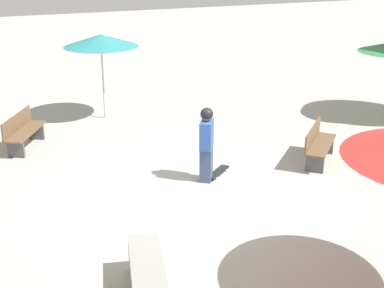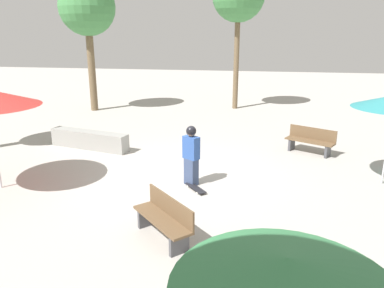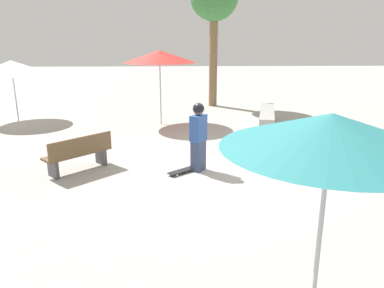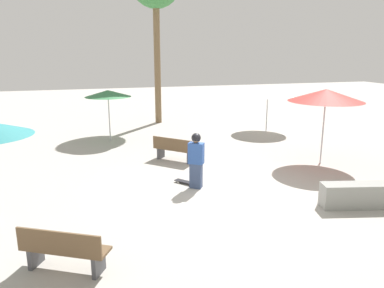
# 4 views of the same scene
# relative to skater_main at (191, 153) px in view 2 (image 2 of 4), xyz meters

# --- Properties ---
(ground_plane) EXTENTS (60.00, 60.00, 0.00)m
(ground_plane) POSITION_rel_skater_main_xyz_m (-0.66, 0.54, -0.87)
(ground_plane) COLOR #ADA8A0
(skater_main) EXTENTS (0.49, 0.43, 1.61)m
(skater_main) POSITION_rel_skater_main_xyz_m (0.00, 0.00, 0.00)
(skater_main) COLOR #38476B
(skater_main) RESTS_ON ground_plane
(skateboard) EXTENTS (0.66, 0.75, 0.07)m
(skateboard) POSITION_rel_skater_main_xyz_m (0.18, -0.36, -0.81)
(skateboard) COLOR black
(skateboard) RESTS_ON ground_plane
(concrete_ledge) EXTENTS (2.99, 1.13, 0.61)m
(concrete_ledge) POSITION_rel_skater_main_xyz_m (-4.07, 2.55, -0.56)
(concrete_ledge) COLOR gray
(concrete_ledge) RESTS_ON ground_plane
(bench_near) EXTENTS (1.44, 1.45, 0.85)m
(bench_near) POSITION_rel_skater_main_xyz_m (-0.03, -2.78, -0.44)
(bench_near) COLOR #47474C
(bench_near) RESTS_ON ground_plane
(bench_far) EXTENTS (1.61, 1.16, 0.85)m
(bench_far) POSITION_rel_skater_main_xyz_m (3.45, 3.36, -0.44)
(bench_far) COLOR #47474C
(bench_far) RESTS_ON ground_plane
(shade_umbrella_green) EXTENTS (1.94, 1.94, 2.20)m
(shade_umbrella_green) POSITION_rel_skater_main_xyz_m (1.94, -6.48, 1.19)
(shade_umbrella_green) COLOR #B7B7BC
(shade_umbrella_green) RESTS_ON ground_plane
(palm_tree_center_left) EXTENTS (2.73, 2.73, 6.43)m
(palm_tree_center_left) POSITION_rel_skater_main_xyz_m (-6.71, 8.87, 4.12)
(palm_tree_center_left) COLOR brown
(palm_tree_center_left) RESTS_ON ground_plane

